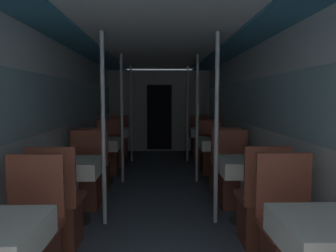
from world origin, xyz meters
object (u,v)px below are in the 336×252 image
at_px(chair_left_near_2, 96,172).
at_px(chair_right_far_1, 234,183).
at_px(chair_left_far_1, 85,184).
at_px(dining_table_left_3, 116,134).
at_px(chair_left_far_0, 29,250).
at_px(dining_table_right_2, 217,146).
at_px(support_pole_left_3, 131,113).
at_px(support_pole_right_2, 197,119).
at_px(chair_right_far_0, 290,246).
at_px(dining_table_left_2, 102,146).
at_px(chair_right_near_3, 206,151).
at_px(chair_right_near_2, 223,171).
at_px(dining_table_right_0, 332,241).
at_px(support_pole_right_3, 188,113).
at_px(chair_left_far_2, 107,158).
at_px(support_pole_left_1, 103,130).
at_px(dining_table_left_1, 73,171).
at_px(support_pole_right_1, 216,129).
at_px(chair_left_far_3, 119,144).
at_px(support_pole_left_2, 122,119).
at_px(chair_right_far_2, 212,157).
at_px(chair_right_far_3, 199,143).
at_px(chair_right_near_1, 261,213).
at_px(dining_table_right_3, 203,134).
at_px(chair_left_near_1, 58,215).
at_px(dining_table_right_1, 246,170).
at_px(chair_left_near_3, 113,152).

relative_size(chair_left_near_2, chair_right_far_1, 1.00).
relative_size(chair_left_far_1, dining_table_left_3, 1.35).
height_order(chair_left_far_0, dining_table_right_2, chair_left_far_0).
bearing_deg(support_pole_left_3, support_pole_right_2, -55.68).
xyz_separation_m(chair_right_far_0, dining_table_right_2, (-0.00, 3.04, 0.29)).
height_order(dining_table_left_2, chair_right_far_1, chair_right_far_1).
distance_m(chair_left_far_0, chair_left_near_2, 2.49).
bearing_deg(chair_right_near_3, chair_right_near_2, -90.00).
height_order(dining_table_right_0, support_pole_right_3, support_pole_right_3).
bearing_deg(dining_table_right_0, chair_right_near_3, 90.00).
xyz_separation_m(chair_left_far_2, chair_right_near_3, (1.90, 0.69, 0.00)).
height_order(support_pole_left_1, chair_left_near_2, support_pole_left_1).
relative_size(dining_table_left_1, chair_right_near_2, 0.74).
bearing_deg(dining_table_right_2, support_pole_right_3, 100.56).
distance_m(chair_left_far_1, chair_right_far_1, 1.90).
xyz_separation_m(support_pole_right_1, chair_right_near_3, (0.34, 3.04, -0.74)).
relative_size(chair_right_far_0, chair_right_far_1, 1.00).
relative_size(dining_table_left_1, chair_left_far_3, 0.74).
xyz_separation_m(chair_left_far_2, chair_right_near_2, (1.90, -1.11, 0.00)).
relative_size(support_pole_left_1, support_pole_right_2, 1.00).
xyz_separation_m(chair_right_near_2, support_pole_right_3, (-0.34, 2.35, 0.74)).
bearing_deg(support_pole_right_3, dining_table_left_2, -130.99).
bearing_deg(support_pole_left_3, chair_right_far_1, -62.81).
relative_size(chair_left_far_3, chair_right_near_2, 1.00).
relative_size(support_pole_left_2, chair_left_far_3, 2.16).
distance_m(dining_table_left_1, chair_right_far_0, 2.29).
distance_m(chair_left_far_3, chair_right_far_0, 5.72).
xyz_separation_m(dining_table_right_2, chair_right_far_2, (0.00, 0.55, -0.29)).
bearing_deg(chair_left_far_2, chair_right_far_0, 117.82).
height_order(chair_left_far_3, chair_right_far_3, same).
xyz_separation_m(chair_right_near_1, dining_table_right_3, (0.00, 4.15, 0.29)).
distance_m(chair_left_far_0, dining_table_left_3, 4.85).
bearing_deg(support_pole_left_2, chair_left_near_1, -98.11).
bearing_deg(chair_left_far_1, dining_table_right_1, 163.73).
distance_m(dining_table_left_3, dining_table_right_0, 5.72).
height_order(dining_table_left_2, chair_left_near_2, chair_left_near_2).
bearing_deg(chair_right_far_2, dining_table_right_0, 90.00).
distance_m(dining_table_left_3, chair_right_near_3, 2.00).
height_order(chair_left_far_0, chair_left_near_3, same).
height_order(chair_left_near_2, dining_table_left_3, chair_left_near_2).
height_order(dining_table_left_3, chair_right_near_2, chair_right_near_2).
xyz_separation_m(chair_left_far_2, support_pole_right_2, (1.56, -0.55, 0.74)).
bearing_deg(dining_table_left_3, chair_left_far_0, -90.00).
relative_size(chair_right_near_2, chair_right_far_2, 1.00).
xyz_separation_m(chair_left_near_1, chair_right_far_1, (1.90, 1.11, 0.00)).
distance_m(dining_table_left_1, chair_left_far_3, 4.16).
distance_m(dining_table_left_2, chair_right_near_3, 2.29).
xyz_separation_m(chair_right_far_0, chair_right_near_3, (-0.00, 4.29, 0.00)).
xyz_separation_m(chair_left_far_2, support_pole_left_2, (0.34, -0.55, 0.74)).
bearing_deg(chair_left_near_3, dining_table_right_0, -68.59).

